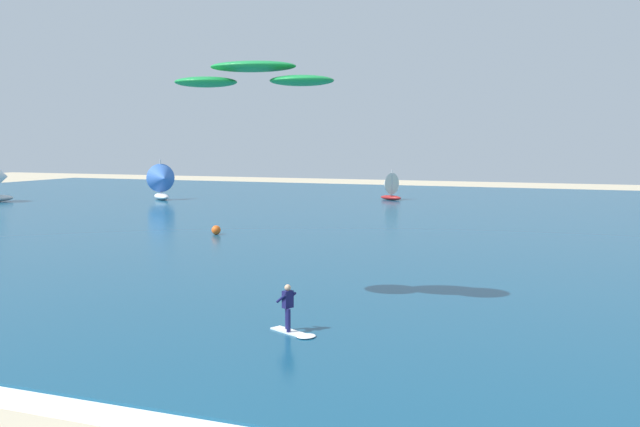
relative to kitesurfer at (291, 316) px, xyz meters
name	(u,v)px	position (x,y,z in m)	size (l,w,h in m)	color
ocean	(477,222)	(0.42, 37.40, -0.65)	(160.00, 90.00, 0.10)	navy
shoreline_foam	(199,418)	(0.87, -7.53, -0.70)	(99.75, 2.56, 0.01)	white
kitesurfer	(291,316)	(0.00, 0.00, 0.00)	(2.00, 1.36, 1.67)	white
kite	(253,75)	(-2.95, 3.10, 8.53)	(6.62, 3.23, 0.96)	#198C3F
sailboat_trailing	(388,186)	(-12.41, 55.51, 0.97)	(3.07, 2.74, 3.44)	maroon
sailboat_mid_left	(162,181)	(-36.11, 45.99, 1.50)	(4.08, 3.99, 4.58)	white
marker_buoy	(216,230)	(-15.45, 21.88, -0.28)	(0.65, 0.65, 0.65)	#E55919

